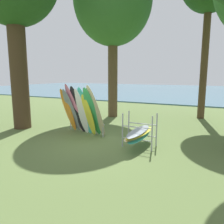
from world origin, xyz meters
TOP-DOWN VIEW (x-y plane):
  - ground_plane at (0.00, 0.00)m, footprint 80.00×80.00m
  - lake_water at (0.00, 29.96)m, footprint 80.00×36.00m
  - tree_mid_behind at (-1.69, 5.15)m, footprint 4.64×4.64m
  - leaning_board_pile at (-1.02, 0.67)m, footprint 2.41×1.28m
  - board_storage_rack at (1.78, 0.25)m, footprint 1.15×2.13m

SIDE VIEW (x-z plane):
  - ground_plane at x=0.00m, z-range 0.00..0.00m
  - lake_water at x=0.00m, z-range 0.00..0.10m
  - board_storage_rack at x=1.78m, z-range -0.13..1.12m
  - leaning_board_pile at x=-1.02m, z-range -0.08..2.17m
  - tree_mid_behind at x=-1.69m, z-range 2.09..11.73m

